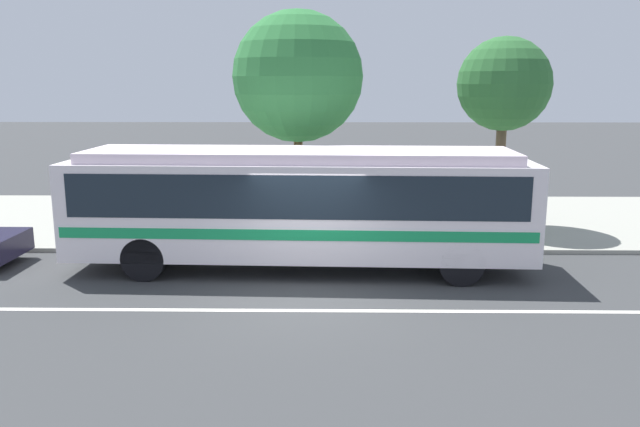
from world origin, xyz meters
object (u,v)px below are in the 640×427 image
Objects in this scene: pedestrian_standing_by_tree at (357,202)px; pedestrian_walking_along_curb at (482,204)px; bus_stop_sign at (477,186)px; street_tree_mid_block at (504,85)px; street_tree_near_stop at (298,77)px; transit_bus at (300,200)px; pedestrian_waiting_near_sign at (347,205)px.

pedestrian_walking_along_curb is at bearing -1.17° from pedestrian_standing_by_tree.
street_tree_mid_block is (1.20, 2.31, 2.63)m from bus_stop_sign.
transit_bus is at bearing -86.64° from street_tree_near_stop.
transit_bus is 5.76m from pedestrian_walking_along_curb.
pedestrian_standing_by_tree is at bearing 178.83° from pedestrian_walking_along_curb.
pedestrian_standing_by_tree is (-3.52, 0.07, 0.03)m from pedestrian_walking_along_curb.
street_tree_mid_block is at bearing 61.26° from pedestrian_walking_along_curb.
transit_bus is at bearing -117.30° from pedestrian_standing_by_tree.
pedestrian_standing_by_tree is at bearing 165.06° from bus_stop_sign.
street_tree_near_stop reaches higher than street_tree_mid_block.
street_tree_mid_block reaches higher than bus_stop_sign.
bus_stop_sign is 0.44× the size of street_tree_mid_block.
pedestrian_standing_by_tree is at bearing 36.52° from pedestrian_waiting_near_sign.
pedestrian_walking_along_curb is 0.97× the size of pedestrian_standing_by_tree.
bus_stop_sign reaches higher than pedestrian_waiting_near_sign.
transit_bus is 4.57m from street_tree_near_stop.
pedestrian_standing_by_tree is at bearing -161.38° from street_tree_mid_block.
pedestrian_walking_along_curb is (3.82, 0.15, 0.02)m from pedestrian_waiting_near_sign.
pedestrian_standing_by_tree is (1.48, 2.87, -0.57)m from transit_bus.
transit_bus is 2.96m from pedestrian_waiting_near_sign.
pedestrian_waiting_near_sign is 0.38m from pedestrian_standing_by_tree.
pedestrian_waiting_near_sign is 3.58m from bus_stop_sign.
street_tree_near_stop is (-1.69, 0.66, 3.47)m from pedestrian_standing_by_tree.
transit_bus is 6.46× the size of pedestrian_standing_by_tree.
street_tree_near_stop reaches higher than pedestrian_walking_along_curb.
bus_stop_sign is (-0.35, -0.77, 0.64)m from pedestrian_walking_along_curb.
transit_bus is 5.07m from bus_stop_sign.
street_tree_mid_block reaches higher than pedestrian_waiting_near_sign.
pedestrian_waiting_near_sign is at bearing -143.48° from pedestrian_standing_by_tree.
street_tree_near_stop reaches higher than pedestrian_standing_by_tree.
street_tree_near_stop reaches higher than bus_stop_sign.
street_tree_mid_block reaches higher than transit_bus.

